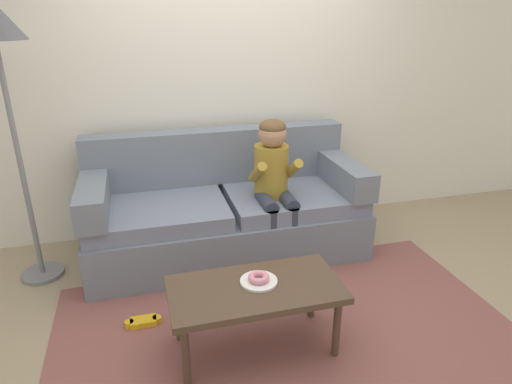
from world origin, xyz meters
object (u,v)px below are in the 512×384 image
(coffee_table, at_px, (255,294))
(toy_controller, at_px, (143,322))
(person_child, at_px, (274,178))
(donut, at_px, (259,277))
(couch, at_px, (225,211))

(coffee_table, xyz_separation_m, toy_controller, (-0.63, 0.37, -0.35))
(coffee_table, relative_size, person_child, 0.87)
(donut, bearing_deg, couch, 87.77)
(couch, distance_m, donut, 1.17)
(donut, distance_m, toy_controller, 0.85)
(coffee_table, distance_m, donut, 0.09)
(person_child, bearing_deg, coffee_table, -112.67)
(donut, height_order, toy_controller, donut)
(donut, xyz_separation_m, toy_controller, (-0.65, 0.34, -0.43))
(couch, height_order, donut, couch)
(coffee_table, height_order, donut, donut)
(couch, xyz_separation_m, person_child, (0.34, -0.21, 0.33))
(couch, xyz_separation_m, toy_controller, (-0.70, -0.82, -0.32))
(toy_controller, bearing_deg, couch, 41.56)
(person_child, xyz_separation_m, donut, (-0.39, -0.96, -0.22))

